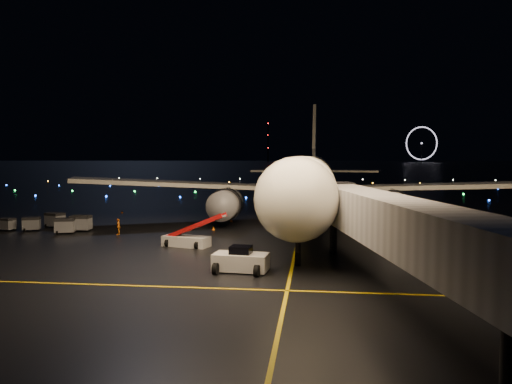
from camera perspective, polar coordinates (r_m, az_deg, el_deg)
ground at (r=343.10m, az=4.46°, el=2.60°), size 2000.00×2000.00×0.00m
lane_centre at (r=58.42m, az=4.95°, el=-4.72°), size 0.25×80.00×0.02m
lane_cross at (r=38.76m, az=-22.78°, el=-9.56°), size 60.00×0.25×0.02m
jet_bridge at (r=20.30m, az=27.21°, el=-12.55°), size 14.00×58.00×6.60m
airliner at (r=68.98m, az=6.17°, el=4.36°), size 66.90×63.69×18.58m
pushback_tug at (r=39.15m, az=-1.74°, el=-7.62°), size 4.42×2.65×2.00m
belt_loader at (r=50.13m, az=-7.98°, el=-4.30°), size 7.11×3.58×3.32m
crew_c at (r=59.20m, az=-15.45°, el=-3.84°), size 0.70×1.16×1.85m
safety_cone_0 at (r=60.87m, az=-4.90°, el=-4.16°), size 0.40×0.40×0.44m
safety_cone_1 at (r=68.21m, az=-2.85°, el=-3.23°), size 0.51×0.51×0.51m
safety_cone_2 at (r=61.63m, az=-7.70°, el=-4.08°), size 0.46×0.46×0.44m
safety_cone_3 at (r=81.25m, az=-15.07°, el=-2.19°), size 0.54×0.54×0.47m
ferris_wheel at (r=778.72m, az=18.41°, el=5.16°), size 49.33×16.80×52.00m
radio_mast at (r=786.51m, az=1.38°, el=5.79°), size 1.80×1.80×64.00m
taxiway_lights at (r=149.60m, az=1.46°, el=0.75°), size 164.00×92.00×0.36m
baggage_cart_0 at (r=63.31m, az=-19.38°, el=-3.40°), size 2.26×1.61×1.89m
baggage_cart_1 at (r=67.80m, az=-21.99°, el=-2.99°), size 2.60×2.24×1.86m
baggage_cart_2 at (r=61.97m, az=-21.01°, el=-3.64°), size 2.47×2.07×1.80m
baggage_cart_3 at (r=65.86m, az=-24.27°, el=-3.35°), size 2.31×1.99×1.65m
baggage_cart_4 at (r=67.37m, az=-26.58°, el=-3.32°), size 2.04×1.66×1.52m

